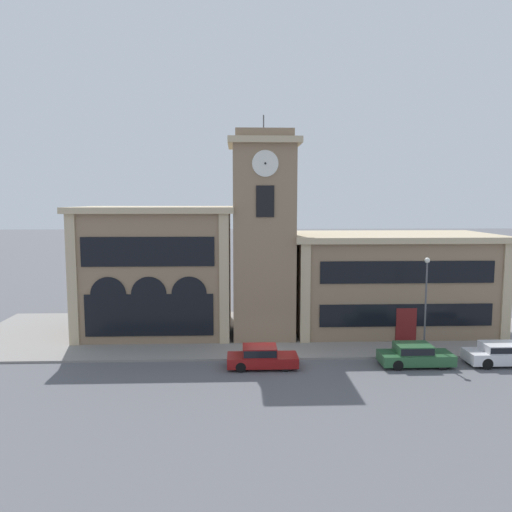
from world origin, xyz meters
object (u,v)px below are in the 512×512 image
at_px(parked_car_near, 261,356).
at_px(parked_car_mid, 415,354).
at_px(street_lamp, 426,292).
at_px(parked_car_far, 502,353).

xyz_separation_m(parked_car_near, parked_car_mid, (9.71, 0.00, 0.02)).
distance_m(parked_car_mid, street_lamp, 4.32).
xyz_separation_m(parked_car_mid, parked_car_far, (5.65, 0.00, 0.00)).
height_order(parked_car_near, parked_car_mid, parked_car_mid).
distance_m(parked_car_near, street_lamp, 11.79).
xyz_separation_m(parked_car_near, parked_car_far, (15.35, 0.00, 0.02)).
distance_m(parked_car_far, street_lamp, 5.96).
bearing_deg(parked_car_near, parked_car_far, -0.09).
relative_size(parked_car_near, parked_car_far, 0.94).
distance_m(parked_car_near, parked_car_mid, 9.71).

